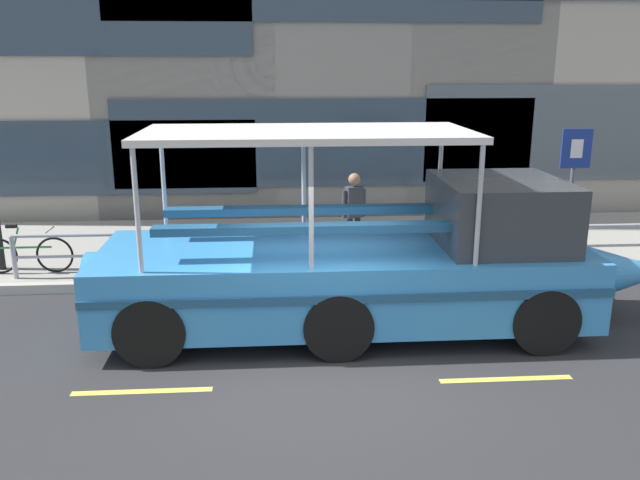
# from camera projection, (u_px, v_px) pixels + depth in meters

# --- Properties ---
(ground_plane) EXTENTS (120.00, 120.00, 0.00)m
(ground_plane) POSITION_uv_depth(u_px,v_px,m) (323.00, 359.00, 9.34)
(ground_plane) COLOR #2B2B2D
(sidewalk) EXTENTS (32.00, 4.80, 0.18)m
(sidewalk) POSITION_uv_depth(u_px,v_px,m) (304.00, 246.00, 14.71)
(sidewalk) COLOR #99968E
(sidewalk) RESTS_ON ground_plane
(curb_edge) EXTENTS (32.00, 0.18, 0.18)m
(curb_edge) POSITION_uv_depth(u_px,v_px,m) (311.00, 282.00, 12.31)
(curb_edge) COLOR #B2ADA3
(curb_edge) RESTS_ON ground_plane
(lane_centreline) EXTENTS (25.80, 0.12, 0.01)m
(lane_centreline) POSITION_uv_depth(u_px,v_px,m) (327.00, 385.00, 8.58)
(lane_centreline) COLOR #DBD64C
(lane_centreline) RESTS_ON ground_plane
(curb_guardrail) EXTENTS (12.47, 0.09, 0.85)m
(curb_guardrail) POSITION_uv_depth(u_px,v_px,m) (345.00, 242.00, 12.51)
(curb_guardrail) COLOR #9EA0A8
(curb_guardrail) RESTS_ON sidewalk
(parking_sign) EXTENTS (0.60, 0.12, 2.67)m
(parking_sign) POSITION_uv_depth(u_px,v_px,m) (573.00, 173.00, 12.83)
(parking_sign) COLOR #4C4F54
(parking_sign) RESTS_ON sidewalk
(leaned_bicycle) EXTENTS (1.74, 0.46, 0.96)m
(leaned_bicycle) POSITION_uv_depth(u_px,v_px,m) (27.00, 254.00, 12.45)
(leaned_bicycle) COLOR black
(leaned_bicycle) RESTS_ON sidewalk
(duck_tour_boat) EXTENTS (9.34, 2.57, 3.13)m
(duck_tour_boat) POSITION_uv_depth(u_px,v_px,m) (377.00, 265.00, 10.22)
(duck_tour_boat) COLOR #388CD1
(duck_tour_boat) RESTS_ON ground_plane
(pedestrian_near_bow) EXTENTS (0.42, 0.32, 1.68)m
(pedestrian_near_bow) POSITION_uv_depth(u_px,v_px,m) (476.00, 205.00, 13.70)
(pedestrian_near_bow) COLOR #1E2338
(pedestrian_near_bow) RESTS_ON sidewalk
(pedestrian_mid_left) EXTENTS (0.49, 0.29, 1.78)m
(pedestrian_mid_left) POSITION_uv_depth(u_px,v_px,m) (354.00, 208.00, 13.16)
(pedestrian_mid_left) COLOR #1E2338
(pedestrian_mid_left) RESTS_ON sidewalk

